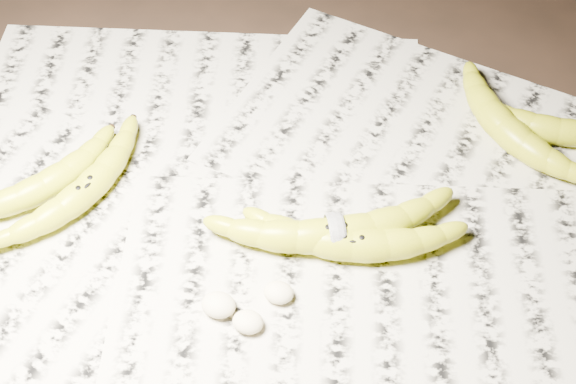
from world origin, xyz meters
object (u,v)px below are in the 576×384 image
(banana_left_a, at_px, (85,189))
(banana_center, at_px, (352,243))
(banana_upper_a, at_px, (559,129))
(banana_taped, at_px, (335,233))
(banana_upper_b, at_px, (505,126))
(banana_left_b, at_px, (43,184))

(banana_left_a, xyz_separation_m, banana_center, (0.30, 0.01, 0.00))
(banana_left_a, distance_m, banana_upper_a, 0.54)
(banana_taped, height_order, banana_upper_b, banana_taped)
(banana_left_a, xyz_separation_m, banana_left_b, (-0.05, -0.01, -0.00))
(banana_left_b, bearing_deg, banana_center, -52.08)
(banana_upper_a, distance_m, banana_upper_b, 0.06)
(banana_left_b, bearing_deg, banana_taped, -50.70)
(banana_center, bearing_deg, banana_upper_a, 38.62)
(banana_left_a, height_order, banana_center, banana_center)
(banana_left_b, height_order, banana_upper_b, banana_upper_b)
(banana_left_a, height_order, banana_upper_b, banana_upper_b)
(banana_left_a, xyz_separation_m, banana_upper_b, (0.43, 0.22, 0.00))
(banana_left_b, distance_m, banana_taped, 0.32)
(banana_upper_a, bearing_deg, banana_center, -133.21)
(banana_center, xyz_separation_m, banana_upper_b, (0.13, 0.21, 0.00))
(banana_left_b, xyz_separation_m, banana_center, (0.34, 0.01, 0.00))
(banana_left_a, relative_size, banana_upper_b, 1.05)
(banana_center, bearing_deg, banana_left_a, 171.17)
(banana_upper_a, relative_size, banana_upper_b, 0.93)
(banana_left_b, bearing_deg, banana_upper_b, -29.38)
(banana_center, relative_size, banana_upper_b, 1.09)
(banana_left_a, relative_size, banana_upper_a, 1.13)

